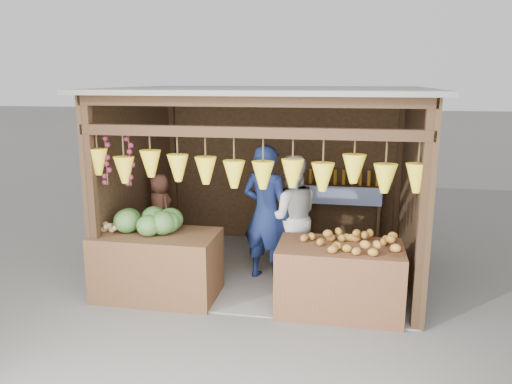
% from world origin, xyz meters
% --- Properties ---
extents(ground, '(80.00, 80.00, 0.00)m').
position_xyz_m(ground, '(0.00, 0.00, 0.00)').
color(ground, '#514F49').
rests_on(ground, ground).
extents(stall_structure, '(4.30, 3.30, 2.66)m').
position_xyz_m(stall_structure, '(-0.03, -0.04, 1.67)').
color(stall_structure, slate).
rests_on(stall_structure, ground).
extents(back_shelf, '(1.25, 0.32, 1.32)m').
position_xyz_m(back_shelf, '(1.05, 1.28, 0.87)').
color(back_shelf, '#382314').
rests_on(back_shelf, ground).
extents(counter_left, '(1.56, 0.85, 0.86)m').
position_xyz_m(counter_left, '(-1.26, -1.14, 0.43)').
color(counter_left, '#4C2F19').
rests_on(counter_left, ground).
extents(counter_right, '(1.49, 0.85, 0.83)m').
position_xyz_m(counter_right, '(1.06, -1.13, 0.42)').
color(counter_right, '#512D1B').
rests_on(counter_right, ground).
extents(stool, '(0.31, 0.31, 0.29)m').
position_xyz_m(stool, '(-1.70, 0.13, 0.15)').
color(stool, black).
rests_on(stool, ground).
extents(man_standing, '(0.81, 0.66, 1.92)m').
position_xyz_m(man_standing, '(0.03, -0.32, 0.96)').
color(man_standing, '#121D45').
rests_on(man_standing, ground).
extents(woman_standing, '(1.02, 0.90, 1.76)m').
position_xyz_m(woman_standing, '(0.35, -0.16, 0.88)').
color(woman_standing, silver).
rests_on(woman_standing, ground).
extents(vendor_seated, '(0.63, 0.60, 1.08)m').
position_xyz_m(vendor_seated, '(-1.70, 0.13, 0.84)').
color(vendor_seated, brown).
rests_on(vendor_seated, stool).
extents(melon_pile, '(1.00, 0.50, 0.32)m').
position_xyz_m(melon_pile, '(-1.32, -1.10, 1.02)').
color(melon_pile, '#124412').
rests_on(melon_pile, counter_left).
extents(tanfruit_pile, '(0.34, 0.40, 0.13)m').
position_xyz_m(tanfruit_pile, '(-1.85, -1.14, 0.92)').
color(tanfruit_pile, tan).
rests_on(tanfruit_pile, counter_left).
extents(mango_pile, '(1.40, 0.64, 0.22)m').
position_xyz_m(mango_pile, '(1.10, -1.19, 0.94)').
color(mango_pile, '#BB4518').
rests_on(mango_pile, counter_right).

